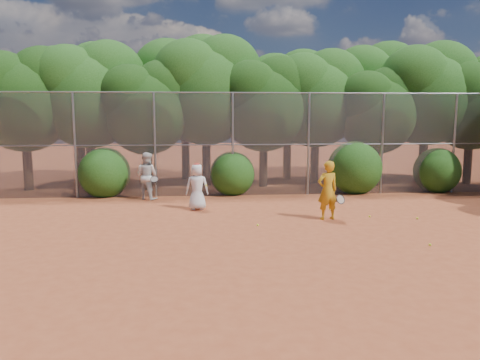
{
  "coord_description": "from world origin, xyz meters",
  "views": [
    {
      "loc": [
        -2.21,
        -12.18,
        3.17
      ],
      "look_at": [
        -1.0,
        2.5,
        1.1
      ],
      "focal_mm": 35.0,
      "sensor_mm": 36.0,
      "label": 1
    }
  ],
  "objects": [
    {
      "name": "fence_back",
      "position": [
        -0.12,
        6.0,
        2.05
      ],
      "size": [
        20.05,
        0.09,
        4.03
      ],
      "color": "gray",
      "rests_on": "ground"
    },
    {
      "name": "tree_9",
      "position": [
        -7.94,
        10.84,
        4.34
      ],
      "size": [
        4.83,
        4.2,
        6.62
      ],
      "color": "black",
      "rests_on": "ground"
    },
    {
      "name": "ball_0",
      "position": [
        2.97,
        1.65,
        0.03
      ],
      "size": [
        0.07,
        0.07,
        0.07
      ],
      "primitive_type": "sphere",
      "color": "#E5F22C",
      "rests_on": "ground"
    },
    {
      "name": "tree_1",
      "position": [
        -6.94,
        8.54,
        4.16
      ],
      "size": [
        4.64,
        4.03,
        6.35
      ],
      "color": "black",
      "rests_on": "ground"
    },
    {
      "name": "player_teen",
      "position": [
        -2.37,
        3.29,
        0.78
      ],
      "size": [
        0.78,
        0.52,
        1.58
      ],
      "rotation": [
        0.0,
        0.0,
        3.18
      ],
      "color": "white",
      "rests_on": "ground"
    },
    {
      "name": "tree_2",
      "position": [
        -4.45,
        7.83,
        3.58
      ],
      "size": [
        3.99,
        3.47,
        5.47
      ],
      "color": "black",
      "rests_on": "ground"
    },
    {
      "name": "ball_5",
      "position": [
        2.35,
        4.12,
        0.03
      ],
      "size": [
        0.07,
        0.07,
        0.07
      ],
      "primitive_type": "sphere",
      "color": "#E5F22C",
      "rests_on": "ground"
    },
    {
      "name": "tree_10",
      "position": [
        -2.93,
        11.05,
        4.63
      ],
      "size": [
        5.15,
        4.48,
        7.06
      ],
      "color": "black",
      "rests_on": "ground"
    },
    {
      "name": "tree_5",
      "position": [
        3.06,
        9.04,
        4.05
      ],
      "size": [
        4.51,
        3.92,
        6.17
      ],
      "color": "black",
      "rests_on": "ground"
    },
    {
      "name": "ball_1",
      "position": [
        2.04,
        2.84,
        0.03
      ],
      "size": [
        0.07,
        0.07,
        0.07
      ],
      "primitive_type": "sphere",
      "color": "#E5F22C",
      "rests_on": "ground"
    },
    {
      "name": "tree_3",
      "position": [
        -1.94,
        8.84,
        4.4
      ],
      "size": [
        4.89,
        4.26,
        6.7
      ],
      "color": "black",
      "rests_on": "ground"
    },
    {
      "name": "ball_4",
      "position": [
        -0.63,
        0.79,
        0.03
      ],
      "size": [
        0.07,
        0.07,
        0.07
      ],
      "primitive_type": "sphere",
      "color": "#E5F22C",
      "rests_on": "ground"
    },
    {
      "name": "tree_6",
      "position": [
        5.55,
        8.03,
        3.47
      ],
      "size": [
        3.86,
        3.36,
        5.29
      ],
      "color": "black",
      "rests_on": "ground"
    },
    {
      "name": "bush_0",
      "position": [
        -6.0,
        6.3,
        1.0
      ],
      "size": [
        2.0,
        2.0,
        2.0
      ],
      "primitive_type": "sphere",
      "color": "#1B4812",
      "rests_on": "ground"
    },
    {
      "name": "ball_2",
      "position": [
        3.3,
        -1.58,
        0.03
      ],
      "size": [
        0.07,
        0.07,
        0.07
      ],
      "primitive_type": "sphere",
      "color": "#E5F22C",
      "rests_on": "ground"
    },
    {
      "name": "bush_2",
      "position": [
        4.0,
        6.3,
        1.1
      ],
      "size": [
        2.2,
        2.2,
        2.2
      ],
      "primitive_type": "sphere",
      "color": "#1B4812",
      "rests_on": "ground"
    },
    {
      "name": "player_yellow",
      "position": [
        1.58,
        1.5,
        0.89
      ],
      "size": [
        0.89,
        0.61,
        1.79
      ],
      "rotation": [
        0.0,
        0.0,
        3.37
      ],
      "color": "gold",
      "rests_on": "ground"
    },
    {
      "name": "tree_7",
      "position": [
        8.06,
        8.64,
        4.28
      ],
      "size": [
        4.77,
        4.14,
        6.53
      ],
      "color": "black",
      "rests_on": "ground"
    },
    {
      "name": "player_white",
      "position": [
        -4.26,
        5.4,
        0.89
      ],
      "size": [
        1.09,
        1.02,
        1.77
      ],
      "rotation": [
        0.0,
        0.0,
        2.6
      ],
      "color": "silver",
      "rests_on": "ground"
    },
    {
      "name": "tree_12",
      "position": [
        6.56,
        11.24,
        4.51
      ],
      "size": [
        5.02,
        4.37,
        6.88
      ],
      "color": "black",
      "rests_on": "ground"
    },
    {
      "name": "bush_3",
      "position": [
        7.5,
        6.3,
        0.95
      ],
      "size": [
        1.9,
        1.9,
        1.9
      ],
      "primitive_type": "sphere",
      "color": "#1B4812",
      "rests_on": "ground"
    },
    {
      "name": "tree_8",
      "position": [
        10.05,
        8.34,
        3.82
      ],
      "size": [
        4.25,
        3.7,
        5.82
      ],
      "color": "black",
      "rests_on": "ground"
    },
    {
      "name": "bush_1",
      "position": [
        -1.0,
        6.3,
        0.9
      ],
      "size": [
        1.8,
        1.8,
        1.8
      ],
      "primitive_type": "sphere",
      "color": "#1B4812",
      "rests_on": "ground"
    },
    {
      "name": "tree_4",
      "position": [
        0.55,
        8.24,
        3.76
      ],
      "size": [
        4.19,
        3.64,
        5.73
      ],
      "color": "black",
      "rests_on": "ground"
    },
    {
      "name": "tree_11",
      "position": [
        2.06,
        10.64,
        4.16
      ],
      "size": [
        4.64,
        4.03,
        6.35
      ],
      "color": "black",
      "rests_on": "ground"
    },
    {
      "name": "tree_0",
      "position": [
        -9.44,
        8.04,
        3.93
      ],
      "size": [
        4.38,
        3.81,
        6.0
      ],
      "color": "black",
      "rests_on": "ground"
    },
    {
      "name": "ball_3",
      "position": [
        4.33,
        1.27,
        0.03
      ],
      "size": [
        0.07,
        0.07,
        0.07
      ],
      "primitive_type": "sphere",
      "color": "#E5F22C",
      "rests_on": "ground"
    },
    {
      "name": "ground",
      "position": [
        0.0,
        0.0,
        0.0
      ],
      "size": [
        80.0,
        80.0,
        0.0
      ],
      "primitive_type": "plane",
      "color": "#9E4323",
      "rests_on": "ground"
    }
  ]
}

